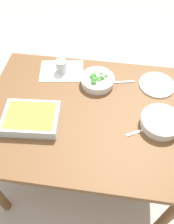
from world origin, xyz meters
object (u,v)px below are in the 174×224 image
side_plate (157,85)px  spoon_by_stew (145,129)px  stew_bowl (161,122)px  broccoli_bowl (97,80)px  drink_cup (61,67)px  baking_dish (31,118)px  spoon_by_broccoli (117,82)px

side_plate → spoon_by_stew: bearing=-102.4°
stew_bowl → broccoli_bowl: 0.46m
stew_bowl → drink_cup: 0.71m
baking_dish → drink_cup: drink_cup is taller
broccoli_bowl → drink_cup: (-0.24, 0.08, 0.01)m
stew_bowl → baking_dish: baking_dish is taller
baking_dish → spoon_by_stew: 0.62m
side_plate → spoon_by_stew: size_ratio=1.35×
broccoli_bowl → spoon_by_broccoli: size_ratio=1.21×
baking_dish → broccoli_bowl: bearing=46.8°
baking_dish → side_plate: size_ratio=1.44×
broccoli_bowl → spoon_by_stew: size_ratio=1.30×
drink_cup → spoon_by_stew: bearing=-35.8°
stew_bowl → side_plate: bearing=90.8°
drink_cup → stew_bowl: bearing=-29.2°
side_plate → baking_dish: bearing=-151.4°
broccoli_bowl → baking_dish: bearing=-133.2°
broccoli_bowl → stew_bowl: bearing=-35.4°
stew_bowl → spoon_by_stew: (-0.08, -0.04, -0.03)m
spoon_by_broccoli → broccoli_bowl: bearing=-168.4°
baking_dish → drink_cup: size_ratio=3.73×
broccoli_bowl → spoon_by_stew: broccoli_bowl is taller
drink_cup → spoon_by_stew: drink_cup is taller
drink_cup → side_plate: bearing=-4.1°
stew_bowl → side_plate: stew_bowl is taller
side_plate → broccoli_bowl: bearing=-174.6°
broccoli_bowl → drink_cup: bearing=162.1°
baking_dish → spoon_by_stew: size_ratio=1.94×
stew_bowl → drink_cup: size_ratio=2.62×
baking_dish → spoon_by_stew: bearing=3.1°
stew_bowl → drink_cup: bearing=150.8°
baking_dish → side_plate: (0.70, 0.38, -0.03)m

